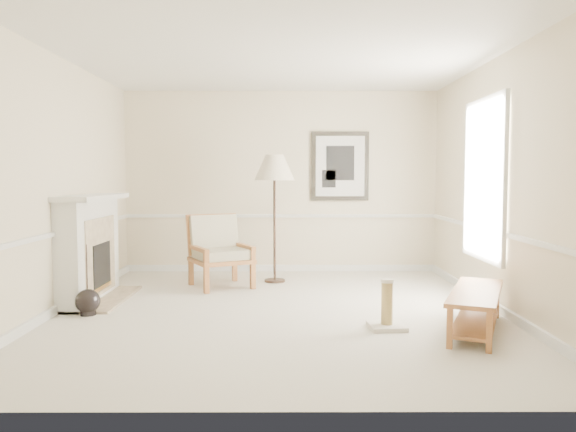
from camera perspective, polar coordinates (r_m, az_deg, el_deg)
The scene contains 8 objects.
ground at distance 6.49m, azimuth -0.95°, elevation -9.64°, with size 5.50×5.50×0.00m, color silver.
room at distance 6.39m, azimuth 0.28°, elevation 7.01°, with size 5.04×5.54×2.92m.
fireplace at distance 7.37m, azimuth -19.46°, elevation -3.16°, with size 0.64×1.64×1.31m.
floor_vase at distance 6.66m, azimuth -19.67°, elevation -8.23°, with size 0.27×0.27×0.79m.
armchair at distance 7.94m, azimuth -7.10°, elevation -3.21°, with size 1.03×1.06×1.00m.
floor_lamp at distance 8.11m, azimuth -1.37°, elevation 4.56°, with size 0.66×0.66×1.84m.
bench at distance 5.89m, azimuth 18.54°, elevation -8.48°, with size 0.97×1.51×0.42m.
scratching_post at distance 5.83m, azimuth 10.01°, elevation -9.67°, with size 0.38×0.38×0.51m.
Camera 1 is at (0.09, -6.30, 1.53)m, focal length 35.00 mm.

